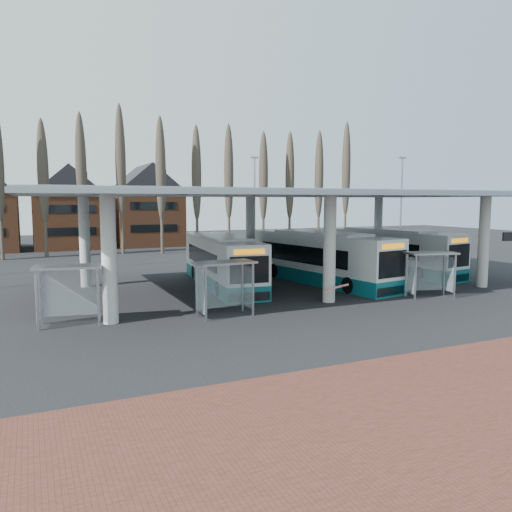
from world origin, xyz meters
name	(u,v)px	position (x,y,z in m)	size (l,w,h in m)	color
ground	(355,310)	(0.00, 0.00, 0.00)	(140.00, 140.00, 0.00)	black
station_canopy	(284,201)	(0.00, 8.00, 5.68)	(32.00, 16.00, 6.34)	beige
poplar_row	(179,173)	(0.00, 33.00, 8.78)	(45.10, 1.10, 14.50)	#473D33
townhouse_row	(24,199)	(-15.75, 44.00, 5.94)	(36.80, 10.30, 12.25)	brown
lamp_post_b	(255,204)	(6.00, 26.00, 5.34)	(0.80, 0.16, 10.17)	slate
lamp_post_c	(401,204)	(20.00, 20.00, 5.34)	(0.80, 0.16, 10.17)	slate
bus_1	(222,262)	(-3.60, 10.12, 1.60)	(3.93, 12.46, 3.40)	white
bus_2	(320,259)	(3.10, 8.48, 1.68)	(4.75, 13.13, 3.57)	white
bus_3	(387,252)	(10.54, 10.42, 1.65)	(4.73, 12.89, 3.51)	white
shelter_0	(69,281)	(-13.75, 3.01, 2.02)	(3.18, 1.93, 2.77)	gray
shelter_1	(224,276)	(-6.64, 1.77, 1.99)	(3.04, 1.68, 2.74)	gray
shelter_2	(429,264)	(6.21, 1.28, 1.96)	(3.17, 2.11, 2.69)	gray
info_sign_1	(459,242)	(14.90, 7.27, 2.57)	(2.06, 0.25, 3.07)	black
barrier	(336,288)	(0.08, 1.87, 0.87)	(2.07, 1.06, 1.12)	black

